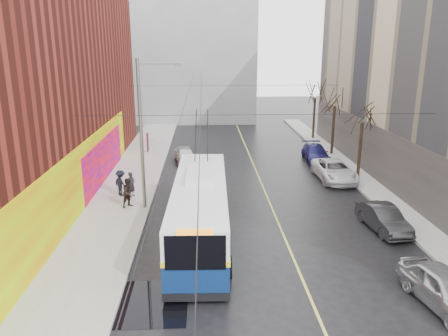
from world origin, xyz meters
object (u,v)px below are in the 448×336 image
Objects in this scene: trolleybus at (200,209)px; parked_car_b at (383,218)px; tree_mid at (335,97)px; parked_car_d at (316,153)px; pedestrian_c at (121,183)px; pedestrian_a at (132,184)px; parked_car_c at (334,170)px; tree_far at (315,91)px; streetlight_pole at (144,131)px; pedestrian_b at (129,193)px; parked_car_a at (445,289)px; following_car at (185,155)px; tree_near at (363,112)px.

trolleybus reaches higher than parked_car_b.
tree_mid is 1.42× the size of parked_car_d.
trolleybus is 7.29× the size of pedestrian_c.
pedestrian_a reaches higher than parked_car_b.
pedestrian_c is (-0.75, 0.28, 0.03)m from pedestrian_a.
parked_car_b is at bearing -91.21° from parked_car_c.
tree_far is 27.29m from trolleybus.
pedestrian_b is at bearing 173.29° from streetlight_pole.
pedestrian_b reaches higher than parked_car_b.
streetlight_pole reaches higher than pedestrian_c.
parked_car_a is at bearing -108.10° from pedestrian_a.
pedestrian_a reaches higher than parked_car_a.
parked_car_a is (-2.54, -23.88, -4.52)m from tree_mid.
parked_car_b is 16.27m from pedestrian_c.
streetlight_pole is 6.29m from trolleybus.
following_car is 2.20× the size of pedestrian_b.
pedestrian_b is (-14.25, 3.84, 0.38)m from parked_car_b.
parked_car_a is (9.35, -6.57, -0.89)m from trolleybus.
tree_near is at bearing -30.16° from following_car.
pedestrian_a is (-16.37, -11.00, -4.28)m from tree_mid.
following_car is at bearing 29.43° from pedestrian_b.
parked_car_d is at bearing -9.51° from following_car.
tree_far is 15.34m from parked_car_c.
trolleybus is 2.88× the size of parked_car_a.
parked_car_c reaches higher than parked_car_d.
tree_mid reaches higher than parked_car_a.
trolleybus reaches higher than parked_car_d.
pedestrian_b is at bearing 132.53° from parked_car_a.
streetlight_pole is 1.91× the size of parked_car_d.
pedestrian_c is at bearing -147.31° from parked_car_d.
tree_far reaches higher than following_car.
streetlight_pole reaches higher than pedestrian_b.
pedestrian_b is at bearing 155.99° from pedestrian_c.
tree_near reaches higher than parked_car_d.
parked_car_d is at bearing 88.79° from parked_car_c.
tree_near is 0.96× the size of tree_mid.
streetlight_pole is at bearing 128.41° from trolleybus.
tree_mid reaches higher than pedestrian_b.
tree_near reaches higher than pedestrian_c.
tree_mid is at bearing 75.23° from parked_car_a.
parked_car_b is 14.69m from parked_car_d.
tree_near is 1.48× the size of parked_car_a.
trolleybus reaches higher than pedestrian_c.
following_car is at bearing 96.63° from trolleybus.
pedestrian_c is at bearing 131.09° from streetlight_pole.
tree_mid is 3.71× the size of pedestrian_b.
parked_car_a reaches higher than following_car.
pedestrian_c is (-15.13, 5.99, 0.33)m from parked_car_b.
tree_mid reaches higher than pedestrian_a.
tree_mid reaches higher than parked_car_b.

